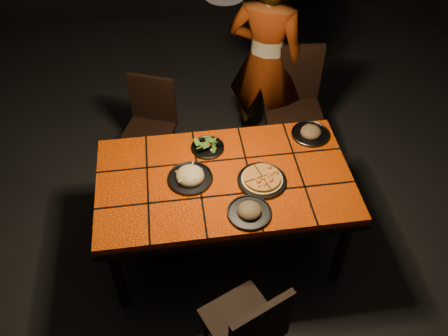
{
  "coord_description": "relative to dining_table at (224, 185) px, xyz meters",
  "views": [
    {
      "loc": [
        -0.28,
        -2.01,
        2.93
      ],
      "look_at": [
        -0.0,
        0.01,
        0.82
      ],
      "focal_mm": 38.0,
      "sensor_mm": 36.0,
      "label": 1
    }
  ],
  "objects": [
    {
      "name": "chair_far_left",
      "position": [
        -0.46,
        0.95,
        -0.19
      ],
      "size": [
        0.49,
        0.49,
        0.83
      ],
      "rotation": [
        0.0,
        0.0,
        -0.38
      ],
      "color": "black",
      "rests_on": "ground"
    },
    {
      "name": "dining_table",
      "position": [
        0.0,
        0.0,
        0.0
      ],
      "size": [
        1.62,
        0.92,
        0.75
      ],
      "color": "#F54907",
      "rests_on": "ground"
    },
    {
      "name": "plate_salad",
      "position": [
        -0.07,
        0.27,
        0.1
      ],
      "size": [
        0.22,
        0.22,
        0.07
      ],
      "color": "#38383D",
      "rests_on": "dining_table"
    },
    {
      "name": "chair_near",
      "position": [
        0.02,
        -0.87,
        -0.2
      ],
      "size": [
        0.49,
        0.49,
        0.83
      ],
      "rotation": [
        0.0,
        0.0,
        3.56
      ],
      "color": "black",
      "rests_on": "ground"
    },
    {
      "name": "plate_pizza",
      "position": [
        0.23,
        -0.07,
        0.1
      ],
      "size": [
        0.32,
        0.32,
        0.04
      ],
      "color": "#38383D",
      "rests_on": "dining_table"
    },
    {
      "name": "diner",
      "position": [
        0.48,
        1.11,
        0.15
      ],
      "size": [
        0.71,
        0.61,
        1.65
      ],
      "primitive_type": "imported",
      "rotation": [
        0.0,
        0.0,
        2.71
      ],
      "color": "brown",
      "rests_on": "ground"
    },
    {
      "name": "room_shell",
      "position": [
        0.0,
        0.0,
        0.83
      ],
      "size": [
        6.04,
        7.04,
        3.08
      ],
      "color": "black",
      "rests_on": "ground"
    },
    {
      "name": "plate_pasta",
      "position": [
        -0.21,
        0.01,
        0.1
      ],
      "size": [
        0.29,
        0.29,
        0.09
      ],
      "color": "#38383D",
      "rests_on": "dining_table"
    },
    {
      "name": "plate_mushroom_b",
      "position": [
        0.64,
        0.31,
        0.1
      ],
      "size": [
        0.26,
        0.26,
        0.09
      ],
      "color": "#38383D",
      "rests_on": "dining_table"
    },
    {
      "name": "plate_mushroom_a",
      "position": [
        0.1,
        -0.31,
        0.1
      ],
      "size": [
        0.27,
        0.27,
        0.09
      ],
      "color": "#38383D",
      "rests_on": "dining_table"
    },
    {
      "name": "chair_far_right",
      "position": [
        0.69,
        0.93,
        -0.1
      ],
      "size": [
        0.48,
        0.48,
        1.0
      ],
      "rotation": [
        0.0,
        0.0,
        -0.08
      ],
      "color": "black",
      "rests_on": "ground"
    }
  ]
}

